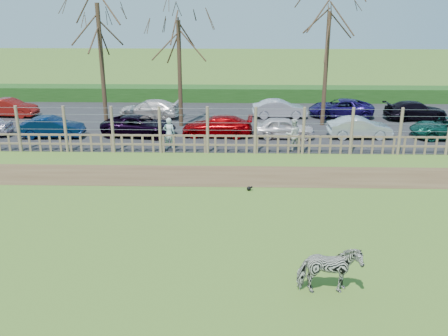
{
  "coord_description": "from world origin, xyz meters",
  "views": [
    {
      "loc": [
        1.5,
        -17.19,
        8.05
      ],
      "look_at": [
        1.0,
        2.5,
        1.1
      ],
      "focal_mm": 40.0,
      "sensor_mm": 36.0,
      "label": 1
    }
  ],
  "objects_px": {
    "zebra": "(329,270)",
    "car_9": "(149,109)",
    "car_1": "(52,127)",
    "car_3": "(217,126)",
    "car_4": "(284,128)",
    "car_2": "(139,126)",
    "car_12": "(341,108)",
    "tree_left": "(100,37)",
    "visitor_b": "(293,135)",
    "tree_right": "(328,41)",
    "car_5": "(360,128)",
    "tree_mid": "(179,48)",
    "car_7": "(10,108)",
    "car_13": "(416,110)",
    "crow": "(249,188)",
    "visitor_a": "(169,133)",
    "car_11": "(280,109)"
  },
  "relations": [
    {
      "from": "car_3",
      "to": "tree_right",
      "type": "bearing_deg",
      "value": 116.29
    },
    {
      "from": "car_9",
      "to": "car_12",
      "type": "xyz_separation_m",
      "value": [
        12.95,
        0.59,
        0.0
      ]
    },
    {
      "from": "zebra",
      "to": "crow",
      "type": "height_order",
      "value": "zebra"
    },
    {
      "from": "tree_left",
      "to": "car_9",
      "type": "distance_m",
      "value": 6.26
    },
    {
      "from": "zebra",
      "to": "car_3",
      "type": "height_order",
      "value": "zebra"
    },
    {
      "from": "zebra",
      "to": "car_5",
      "type": "relative_size",
      "value": 0.47
    },
    {
      "from": "tree_mid",
      "to": "car_5",
      "type": "distance_m",
      "value": 11.73
    },
    {
      "from": "car_5",
      "to": "car_1",
      "type": "bearing_deg",
      "value": 89.43
    },
    {
      "from": "zebra",
      "to": "car_5",
      "type": "height_order",
      "value": "zebra"
    },
    {
      "from": "car_13",
      "to": "visitor_a",
      "type": "bearing_deg",
      "value": 107.42
    },
    {
      "from": "tree_left",
      "to": "visitor_b",
      "type": "bearing_deg",
      "value": -19.91
    },
    {
      "from": "tree_right",
      "to": "crow",
      "type": "distance_m",
      "value": 13.33
    },
    {
      "from": "visitor_b",
      "to": "crow",
      "type": "height_order",
      "value": "visitor_b"
    },
    {
      "from": "tree_mid",
      "to": "car_7",
      "type": "bearing_deg",
      "value": 169.17
    },
    {
      "from": "zebra",
      "to": "car_9",
      "type": "distance_m",
      "value": 22.3
    },
    {
      "from": "car_5",
      "to": "car_12",
      "type": "relative_size",
      "value": 0.84
    },
    {
      "from": "crow",
      "to": "car_13",
      "type": "xyz_separation_m",
      "value": [
        11.34,
        12.89,
        0.54
      ]
    },
    {
      "from": "car_12",
      "to": "zebra",
      "type": "bearing_deg",
      "value": -8.15
    },
    {
      "from": "tree_left",
      "to": "car_12",
      "type": "xyz_separation_m",
      "value": [
        15.08,
        3.74,
        -4.98
      ]
    },
    {
      "from": "tree_mid",
      "to": "car_4",
      "type": "bearing_deg",
      "value": -22.22
    },
    {
      "from": "car_2",
      "to": "car_12",
      "type": "bearing_deg",
      "value": -61.26
    },
    {
      "from": "crow",
      "to": "car_4",
      "type": "height_order",
      "value": "car_4"
    },
    {
      "from": "car_1",
      "to": "car_9",
      "type": "distance_m",
      "value": 6.94
    },
    {
      "from": "car_12",
      "to": "visitor_a",
      "type": "bearing_deg",
      "value": -50.54
    },
    {
      "from": "car_13",
      "to": "tree_mid",
      "type": "bearing_deg",
      "value": 90.77
    },
    {
      "from": "visitor_b",
      "to": "car_9",
      "type": "distance_m",
      "value": 11.42
    },
    {
      "from": "car_11",
      "to": "car_13",
      "type": "height_order",
      "value": "same"
    },
    {
      "from": "zebra",
      "to": "visitor_a",
      "type": "xyz_separation_m",
      "value": [
        -6.23,
        13.52,
        0.17
      ]
    },
    {
      "from": "visitor_b",
      "to": "car_11",
      "type": "bearing_deg",
      "value": -102.19
    },
    {
      "from": "tree_mid",
      "to": "car_11",
      "type": "bearing_deg",
      "value": 20.51
    },
    {
      "from": "car_1",
      "to": "car_12",
      "type": "xyz_separation_m",
      "value": [
        17.8,
        5.55,
        0.0
      ]
    },
    {
      "from": "car_7",
      "to": "car_13",
      "type": "xyz_separation_m",
      "value": [
        27.34,
        -0.16,
        0.0
      ]
    },
    {
      "from": "tree_mid",
      "to": "car_9",
      "type": "bearing_deg",
      "value": 137.83
    },
    {
      "from": "car_3",
      "to": "car_4",
      "type": "bearing_deg",
      "value": 89.36
    },
    {
      "from": "tree_right",
      "to": "car_2",
      "type": "height_order",
      "value": "tree_right"
    },
    {
      "from": "car_5",
      "to": "car_12",
      "type": "bearing_deg",
      "value": -0.82
    },
    {
      "from": "tree_right",
      "to": "car_3",
      "type": "bearing_deg",
      "value": -157.2
    },
    {
      "from": "crow",
      "to": "car_12",
      "type": "relative_size",
      "value": 0.06
    },
    {
      "from": "visitor_b",
      "to": "car_13",
      "type": "distance_m",
      "value": 11.39
    },
    {
      "from": "tree_left",
      "to": "car_3",
      "type": "distance_m",
      "value": 8.59
    },
    {
      "from": "visitor_a",
      "to": "car_4",
      "type": "relative_size",
      "value": 0.49
    },
    {
      "from": "car_2",
      "to": "tree_mid",
      "type": "bearing_deg",
      "value": -36.6
    },
    {
      "from": "car_1",
      "to": "car_9",
      "type": "relative_size",
      "value": 0.88
    },
    {
      "from": "car_2",
      "to": "car_3",
      "type": "xyz_separation_m",
      "value": [
        4.62,
        0.06,
        0.0
      ]
    },
    {
      "from": "car_4",
      "to": "car_12",
      "type": "relative_size",
      "value": 0.82
    },
    {
      "from": "tree_mid",
      "to": "zebra",
      "type": "bearing_deg",
      "value": -71.65
    },
    {
      "from": "car_2",
      "to": "car_7",
      "type": "xyz_separation_m",
      "value": [
        -9.69,
        4.62,
        0.0
      ]
    },
    {
      "from": "car_1",
      "to": "car_5",
      "type": "relative_size",
      "value": 1.0
    },
    {
      "from": "crow",
      "to": "car_2",
      "type": "xyz_separation_m",
      "value": [
        -6.31,
        8.44,
        0.54
      ]
    },
    {
      "from": "tree_right",
      "to": "zebra",
      "type": "distance_m",
      "value": 19.7
    }
  ]
}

